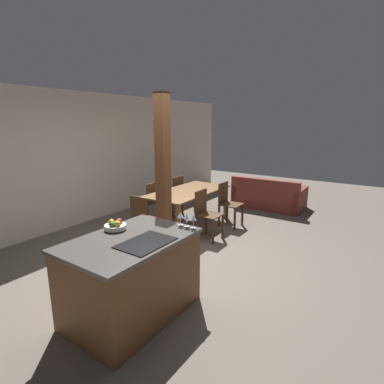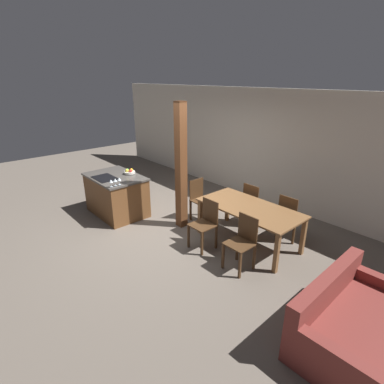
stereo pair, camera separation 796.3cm
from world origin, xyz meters
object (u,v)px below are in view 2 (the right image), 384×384
kitchen_island (117,195)px  dining_chair_head_end (200,199)px  dining_table (249,211)px  wine_glass_near (111,181)px  dining_chair_far_right (290,216)px  couch (353,325)px  dining_chair_far_left (254,203)px  dining_chair_near_right (242,241)px  fruit_bowl (129,172)px  timber_post (181,168)px  dining_chair_near_left (205,223)px  wine_glass_middle (115,180)px  wine_glass_far (119,179)px

kitchen_island → dining_chair_head_end: (1.48, 1.19, 0.03)m
dining_table → dining_chair_head_end: 1.33m
wine_glass_near → kitchen_island: bearing=147.4°
dining_chair_far_right → couch: dining_chair_far_right is taller
kitchen_island → dining_chair_far_left: kitchen_island is taller
dining_chair_near_right → dining_chair_far_left: same height
fruit_bowl → couch: bearing=-0.2°
wine_glass_near → timber_post: (0.81, 1.11, 0.24)m
wine_glass_near → dining_table: (2.18, 1.59, -0.38)m
dining_table → dining_chair_near_left: 0.83m
wine_glass_middle → dining_chair_far_left: bearing=51.5°
fruit_bowl → dining_table: 2.86m
fruit_bowl → kitchen_island: bearing=-105.9°
dining_chair_head_end → dining_chair_far_left: bearing=-52.0°
dining_chair_far_right → couch: size_ratio=0.53×
kitchen_island → wine_glass_far: (0.62, -0.21, 0.57)m
dining_chair_near_right → dining_chair_head_end: size_ratio=1.00×
fruit_bowl → dining_chair_near_right: (3.13, 0.18, -0.47)m
wine_glass_middle → dining_chair_head_end: wine_glass_middle is taller
dining_table → timber_post: timber_post is taller
wine_glass_far → dining_chair_far_left: wine_glass_far is taller
dining_table → dining_chair_near_right: bearing=-58.6°
wine_glass_far → dining_table: bearing=32.9°
fruit_bowl → dining_chair_far_left: bearing=34.7°
dining_table → couch: size_ratio=1.12×
dining_chair_near_right → wine_glass_far: bearing=-164.7°
dining_chair_head_end → timber_post: timber_post is taller
dining_chair_far_left → couch: size_ratio=0.53×
kitchen_island → dining_table: (2.79, 1.19, 0.19)m
timber_post → dining_chair_head_end: bearing=84.7°
dining_chair_far_right → dining_chair_head_end: bearing=21.8°
wine_glass_far → dining_table: 2.62m
fruit_bowl → dining_chair_far_right: size_ratio=0.28×
kitchen_island → dining_chair_near_left: (2.37, 0.50, 0.03)m
dining_chair_near_right → couch: 1.85m
dining_chair_near_right → dining_chair_head_end: bearing=158.2°
kitchen_island → fruit_bowl: fruit_bowl is taller
dining_table → wine_glass_middle: bearing=-145.4°
dining_table → dining_chair_far_right: dining_chair_far_right is taller
wine_glass_far → dining_table: size_ratio=0.08×
wine_glass_near → dining_chair_near_right: wine_glass_near is taller
dining_chair_near_left → dining_chair_near_right: (0.85, 0.00, 0.00)m
dining_chair_near_right → dining_chair_far_left: size_ratio=1.00×
wine_glass_far → wine_glass_near: bearing=-90.0°
dining_chair_far_right → dining_chair_head_end: (-1.74, -0.70, 0.00)m
dining_table → dining_chair_head_end: (-1.32, 0.00, -0.16)m
kitchen_island → dining_chair_near_left: bearing=11.9°
couch → dining_chair_near_right: bearing=82.9°
wine_glass_far → dining_table: wine_glass_far is taller
kitchen_island → dining_chair_near_right: 3.26m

